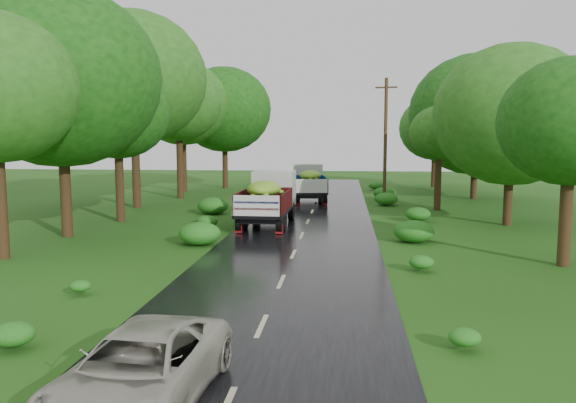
# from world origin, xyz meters

# --- Properties ---
(ground) EXTENTS (120.00, 120.00, 0.00)m
(ground) POSITION_xyz_m (0.00, 0.00, 0.00)
(ground) COLOR #1A410E
(ground) RESTS_ON ground
(road) EXTENTS (6.50, 80.00, 0.02)m
(road) POSITION_xyz_m (0.00, 5.00, 0.01)
(road) COLOR black
(road) RESTS_ON ground
(road_lines) EXTENTS (0.12, 69.60, 0.00)m
(road_lines) POSITION_xyz_m (0.00, 6.00, 0.02)
(road_lines) COLOR #BFB78C
(road_lines) RESTS_ON road
(truck_near) EXTENTS (2.30, 6.15, 2.56)m
(truck_near) POSITION_xyz_m (-1.87, 14.93, 1.45)
(truck_near) COLOR black
(truck_near) RESTS_ON ground
(truck_far) EXTENTS (2.71, 5.98, 2.43)m
(truck_far) POSITION_xyz_m (-0.55, 25.66, 1.37)
(truck_far) COLOR black
(truck_far) RESTS_ON ground
(car) EXTENTS (2.31, 4.52, 1.22)m
(car) POSITION_xyz_m (-1.36, -4.04, 0.63)
(car) COLOR #AEAA9B
(car) RESTS_ON road
(utility_pole) EXTENTS (1.42, 0.34, 8.12)m
(utility_pole) POSITION_xyz_m (4.47, 24.82, 4.18)
(utility_pole) COLOR #382616
(utility_pole) RESTS_ON ground
(trees_left) EXTENTS (6.68, 32.27, 9.78)m
(trees_left) POSITION_xyz_m (-10.04, 21.43, 6.73)
(trees_left) COLOR black
(trees_left) RESTS_ON ground
(trees_right) EXTENTS (7.04, 33.31, 7.83)m
(trees_right) POSITION_xyz_m (9.88, 23.46, 5.32)
(trees_right) COLOR black
(trees_right) RESTS_ON ground
(shrubs) EXTENTS (11.90, 44.00, 0.70)m
(shrubs) POSITION_xyz_m (0.00, 14.00, 0.35)
(shrubs) COLOR #1D6417
(shrubs) RESTS_ON ground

